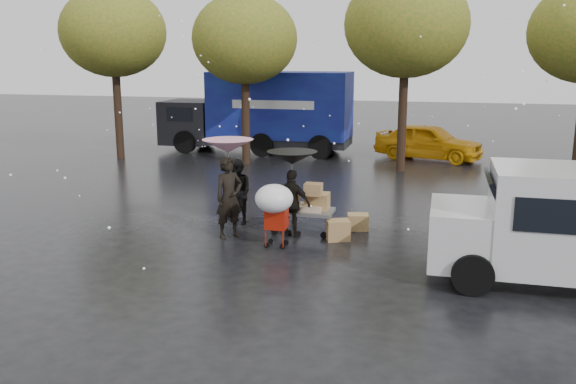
% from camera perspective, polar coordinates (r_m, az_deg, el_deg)
% --- Properties ---
extents(ground, '(90.00, 90.00, 0.00)m').
position_cam_1_polar(ground, '(13.84, -3.01, -5.01)').
color(ground, black).
rests_on(ground, ground).
extents(person_pink, '(0.80, 0.82, 1.91)m').
position_cam_1_polar(person_pink, '(14.28, -5.54, -0.52)').
color(person_pink, black).
rests_on(person_pink, ground).
extents(person_middle, '(1.02, 0.96, 1.65)m').
position_cam_1_polar(person_middle, '(15.45, -4.74, 0.03)').
color(person_middle, black).
rests_on(person_middle, ground).
extents(person_black, '(1.01, 0.60, 1.60)m').
position_cam_1_polar(person_black, '(14.29, 0.39, -1.08)').
color(person_black, black).
rests_on(person_black, ground).
extents(umbrella_pink, '(1.18, 1.18, 2.32)m').
position_cam_1_polar(umbrella_pink, '(14.05, -5.64, 4.30)').
color(umbrella_pink, '#4C4C4C').
rests_on(umbrella_pink, ground).
extents(umbrella_black, '(1.17, 1.17, 2.04)m').
position_cam_1_polar(umbrella_black, '(14.07, 0.39, 3.22)').
color(umbrella_black, '#4C4C4C').
rests_on(umbrella_black, ground).
extents(vendor_cart, '(1.52, 0.80, 1.27)m').
position_cam_1_polar(vendor_cart, '(14.55, 1.64, -1.13)').
color(vendor_cart, slate).
rests_on(vendor_cart, ground).
extents(shopping_cart, '(0.84, 0.84, 1.46)m').
position_cam_1_polar(shopping_cart, '(13.32, -1.28, -0.94)').
color(shopping_cart, '#A61909').
rests_on(shopping_cart, ground).
extents(white_van, '(4.91, 2.18, 2.20)m').
position_cam_1_polar(white_van, '(12.38, 25.37, -2.80)').
color(white_van, silver).
rests_on(white_van, ground).
extents(blue_truck, '(8.30, 2.60, 3.50)m').
position_cam_1_polar(blue_truck, '(26.83, -2.45, 7.47)').
color(blue_truck, '#0F0C63').
rests_on(blue_truck, ground).
extents(box_ground_near, '(0.64, 0.57, 0.47)m').
position_cam_1_polar(box_ground_near, '(14.21, 4.70, -3.57)').
color(box_ground_near, '#8C5F3D').
rests_on(box_ground_near, ground).
extents(box_ground_far, '(0.57, 0.48, 0.39)m').
position_cam_1_polar(box_ground_far, '(15.07, 6.56, -2.80)').
color(box_ground_far, '#8C5F3D').
rests_on(box_ground_far, ground).
extents(yellow_taxi, '(4.68, 3.03, 1.48)m').
position_cam_1_polar(yellow_taxi, '(25.65, 13.03, 4.62)').
color(yellow_taxi, '#E69E0C').
rests_on(yellow_taxi, ground).
extents(tree_row, '(21.60, 4.40, 7.12)m').
position_cam_1_polar(tree_row, '(23.02, 3.34, 14.73)').
color(tree_row, black).
rests_on(tree_row, ground).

